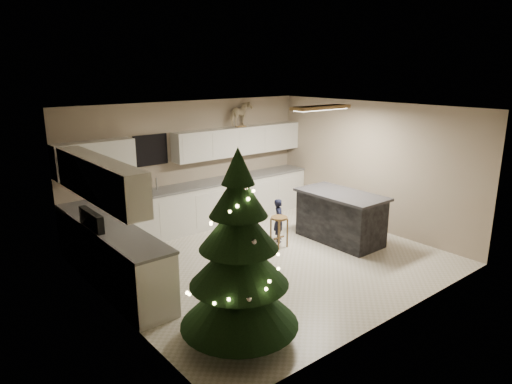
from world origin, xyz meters
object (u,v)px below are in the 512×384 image
Objects in this scene: christmas_tree at (239,265)px; rocking_horse at (241,114)px; island at (340,217)px; bar_stool at (279,224)px; toddler at (279,220)px.

rocking_horse is at bearing 52.24° from christmas_tree.
rocking_horse is at bearing 100.89° from island.
island is 0.71× the size of christmas_tree.
bar_stool is 0.70× the size of toddler.
island is 2.56× the size of rocking_horse.
bar_stool is 2.78m from rocking_horse.
rocking_horse is (0.65, 1.99, 1.83)m from bar_stool.
christmas_tree is 2.85× the size of toddler.
christmas_tree is at bearing -157.75° from island.
toddler is at bearing 141.61° from island.
bar_stool is (-1.13, 0.50, -0.04)m from island.
christmas_tree is 3.43m from toddler.
bar_stool is 3.12m from christmas_tree.
island is 2.03× the size of toddler.
christmas_tree is at bearing -141.01° from bar_stool.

